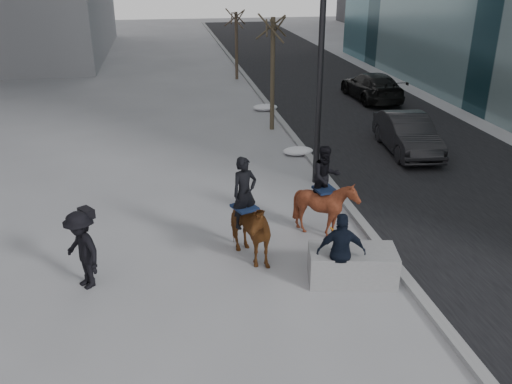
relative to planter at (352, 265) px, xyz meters
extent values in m
plane|color=gray|center=(-1.83, 0.58, -0.38)|extent=(120.00, 120.00, 0.00)
cube|color=black|center=(5.17, 10.58, -0.37)|extent=(8.00, 90.00, 0.01)
cube|color=gray|center=(1.17, 10.58, -0.32)|extent=(0.25, 90.00, 0.12)
cube|color=gray|center=(0.00, 0.00, 0.00)|extent=(2.02, 1.28, 0.75)
imported|color=black|center=(4.87, 8.06, 0.32)|extent=(1.88, 4.33, 1.39)
imported|color=black|center=(6.57, 16.10, 0.31)|extent=(2.04, 4.79, 1.38)
imported|color=#532D10|center=(-2.15, 1.30, 0.44)|extent=(1.55, 2.12, 1.63)
imported|color=black|center=(-2.15, 1.45, 1.26)|extent=(0.73, 0.61, 1.70)
cube|color=#111E3E|center=(-2.15, 1.45, 0.91)|extent=(0.66, 0.70, 0.06)
imported|color=#441C0D|center=(0.02, 2.17, 0.39)|extent=(1.46, 1.58, 1.54)
imported|color=black|center=(0.02, 2.32, 1.17)|extent=(0.87, 0.73, 1.60)
cube|color=#0E1A36|center=(0.02, 2.32, 0.83)|extent=(0.57, 0.63, 0.06)
imported|color=black|center=(-0.36, -0.25, 0.50)|extent=(1.10, 0.64, 1.75)
cylinder|color=orange|center=(-0.41, 0.30, 0.77)|extent=(0.04, 0.18, 0.07)
imported|color=black|center=(-5.73, 0.76, 0.50)|extent=(1.19, 1.30, 1.75)
cube|color=black|center=(-5.58, 1.01, 1.24)|extent=(0.39, 0.42, 0.20)
cylinder|color=black|center=(0.77, 5.75, 4.12)|extent=(0.18, 0.18, 9.00)
ellipsoid|color=silver|center=(0.87, 8.43, -0.23)|extent=(1.11, 0.70, 0.28)
ellipsoid|color=silver|center=(0.87, 14.90, -0.23)|extent=(1.17, 0.75, 0.30)
camera|label=1|loc=(-3.81, -9.74, 6.11)|focal=38.00mm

